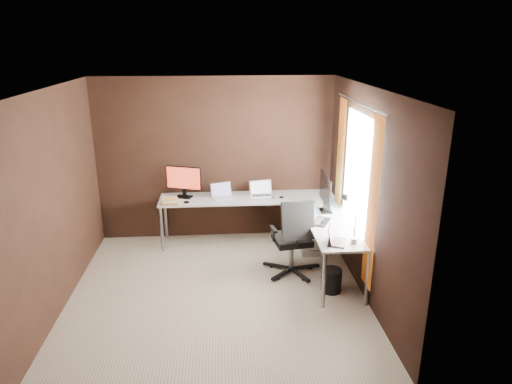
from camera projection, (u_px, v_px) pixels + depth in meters
room at (244, 193)px, 5.36m from camera, size 3.60×3.60×2.50m
desk at (275, 210)px, 6.51m from camera, size 2.65×2.25×0.73m
drawer_pedestal at (313, 230)px, 6.78m from camera, size 0.42×0.50×0.60m
monitor_left at (184, 180)px, 6.82m from camera, size 0.53×0.23×0.48m
monitor_right at (325, 191)px, 6.24m from camera, size 0.16×0.63×0.52m
laptop_white at (222, 194)px, 6.88m from camera, size 0.37×0.32×0.21m
laptop_silver at (261, 193)px, 6.93m from camera, size 0.37×0.28×0.23m
laptop_black_big at (317, 218)px, 5.96m from camera, size 0.37×0.41×0.23m
laptop_black_small at (334, 239)px, 5.34m from camera, size 0.28×0.33×0.19m
book_stack at (170, 201)px, 6.62m from camera, size 0.26×0.22×0.08m
mouse_left at (187, 202)px, 6.64m from camera, size 0.10×0.08×0.04m
mouse_corner at (282, 197)px, 6.85m from camera, size 0.08×0.06×0.03m
desk_lamp at (349, 212)px, 5.29m from camera, size 0.19×0.22×0.57m
office_chair at (292, 251)px, 6.07m from camera, size 0.61×0.61×1.08m
wastebasket at (331, 280)px, 5.68m from camera, size 0.29×0.29×0.29m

